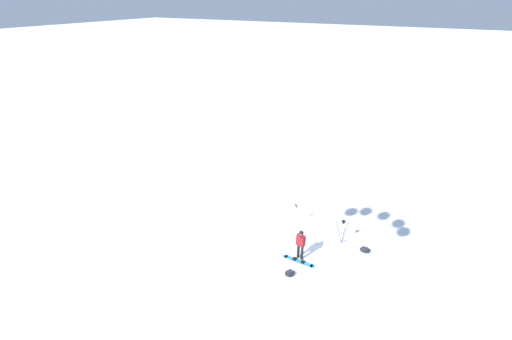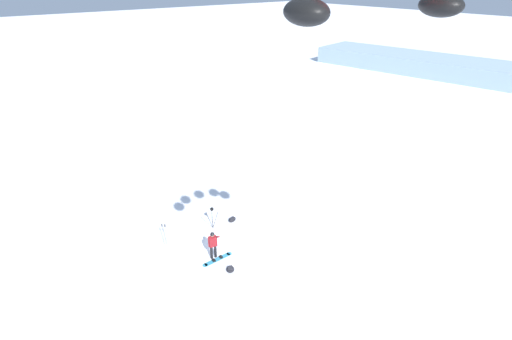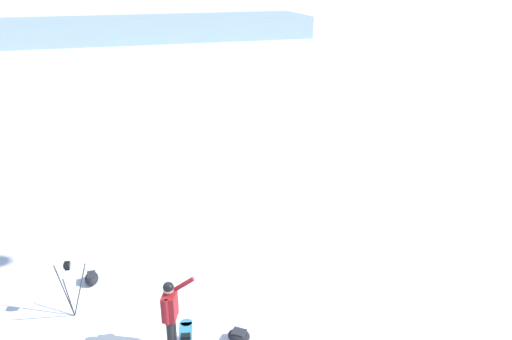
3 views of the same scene
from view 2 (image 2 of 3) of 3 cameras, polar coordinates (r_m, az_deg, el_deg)
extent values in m
plane|color=white|center=(21.15, -6.36, -11.47)|extent=(300.00, 300.00, 0.00)
cylinder|color=black|center=(20.28, -6.14, -12.01)|extent=(0.14, 0.14, 0.78)
cylinder|color=black|center=(20.23, -6.73, -12.18)|extent=(0.14, 0.14, 0.78)
cube|color=maroon|center=(19.84, -6.53, -10.61)|extent=(0.34, 0.44, 0.55)
sphere|color=tan|center=(19.59, -6.60, -9.67)|extent=(0.21, 0.21, 0.21)
sphere|color=black|center=(19.57, -6.60, -9.60)|extent=(0.22, 0.22, 0.22)
cylinder|color=maroon|center=(19.48, -5.84, -9.98)|extent=(0.51, 0.19, 0.39)
cylinder|color=maroon|center=(19.80, -7.10, -10.73)|extent=(0.09, 0.09, 0.55)
cube|color=teal|center=(20.35, -5.83, -13.24)|extent=(0.31, 1.49, 0.02)
cylinder|color=teal|center=(20.64, -4.05, -12.46)|extent=(0.26, 0.26, 0.02)
cylinder|color=teal|center=(20.08, -7.68, -14.02)|extent=(0.26, 0.26, 0.02)
cube|color=black|center=(20.40, -5.31, -12.90)|extent=(0.20, 0.15, 0.08)
cube|color=black|center=(20.23, -6.38, -13.36)|extent=(0.20, 0.15, 0.08)
ellipsoid|color=black|center=(6.67, 7.56, 22.50)|extent=(1.07, 0.84, 0.44)
ellipsoid|color=black|center=(8.84, 26.05, 21.37)|extent=(1.07, 0.84, 0.44)
ellipsoid|color=black|center=(19.59, -3.90, -14.67)|extent=(0.61, 0.57, 0.22)
cube|color=#2C2C33|center=(19.53, -3.90, -14.50)|extent=(0.36, 0.34, 0.08)
cylinder|color=#262628|center=(22.14, -7.02, -7.54)|extent=(0.05, 0.41, 1.22)
cylinder|color=#262628|center=(22.14, -6.14, -7.49)|extent=(0.37, 0.22, 1.22)
cylinder|color=#262628|center=(22.38, -6.61, -7.10)|extent=(0.36, 0.22, 1.22)
cube|color=black|center=(21.86, -6.67, -6.01)|extent=(0.10, 0.10, 0.06)
cube|color=black|center=(21.82, -6.68, -5.83)|extent=(0.12, 0.16, 0.10)
ellipsoid|color=black|center=(22.92, -3.61, -7.45)|extent=(0.39, 0.53, 0.28)
cube|color=#2C2C33|center=(22.86, -3.62, -7.25)|extent=(0.23, 0.32, 0.08)
cylinder|color=gray|center=(21.45, -13.40, -9.36)|extent=(0.14, 0.17, 1.27)
cylinder|color=black|center=(21.12, -13.57, -8.12)|extent=(0.05, 0.05, 0.14)
cylinder|color=gray|center=(21.50, -13.81, -9.31)|extent=(0.18, 0.12, 1.27)
cylinder|color=black|center=(21.17, -13.98, -8.07)|extent=(0.05, 0.05, 0.14)
cube|color=#94AFBF|center=(62.42, 30.01, 12.78)|extent=(46.78, 15.90, 2.39)
camera|label=1|loc=(13.55, 54.39, 10.40)|focal=26.36mm
camera|label=3|loc=(14.19, -37.07, -3.29)|focal=35.90mm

